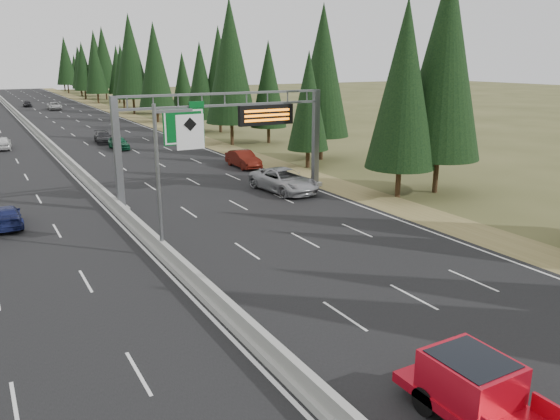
# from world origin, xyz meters

# --- Properties ---
(road) EXTENTS (32.00, 260.00, 0.08)m
(road) POSITION_xyz_m (0.00, 80.00, 0.04)
(road) COLOR black
(road) RESTS_ON ground
(shoulder_right) EXTENTS (3.60, 260.00, 0.06)m
(shoulder_right) POSITION_xyz_m (17.80, 80.00, 0.03)
(shoulder_right) COLOR olive
(shoulder_right) RESTS_ON ground
(median_barrier) EXTENTS (0.70, 260.00, 0.85)m
(median_barrier) POSITION_xyz_m (0.00, 80.00, 0.41)
(median_barrier) COLOR gray
(median_barrier) RESTS_ON road
(sign_gantry) EXTENTS (16.75, 0.98, 7.80)m
(sign_gantry) POSITION_xyz_m (8.92, 34.88, 5.27)
(sign_gantry) COLOR slate
(sign_gantry) RESTS_ON road
(hov_sign_pole) EXTENTS (2.80, 0.50, 8.00)m
(hov_sign_pole) POSITION_xyz_m (0.58, 24.97, 4.72)
(hov_sign_pole) COLOR slate
(hov_sign_pole) RESTS_ON road
(tree_row_right) EXTENTS (12.32, 242.64, 18.93)m
(tree_row_right) POSITION_xyz_m (21.90, 65.32, 9.31)
(tree_row_right) COLOR black
(tree_row_right) RESTS_ON ground
(silver_minivan) EXTENTS (3.62, 6.77, 1.81)m
(silver_minivan) POSITION_xyz_m (12.92, 34.45, 0.99)
(silver_minivan) COLOR #999A9E
(silver_minivan) RESTS_ON road
(red_pickup) EXTENTS (2.16, 6.05, 1.97)m
(red_pickup) POSITION_xyz_m (3.46, 6.90, 1.17)
(red_pickup) COLOR black
(red_pickup) RESTS_ON road
(car_ahead_green) EXTENTS (1.76, 4.37, 1.49)m
(car_ahead_green) POSITION_xyz_m (6.74, 61.98, 0.83)
(car_ahead_green) COLOR #114E2F
(car_ahead_green) RESTS_ON road
(car_ahead_dkred) EXTENTS (1.73, 4.92, 1.62)m
(car_ahead_dkred) POSITION_xyz_m (14.50, 45.00, 0.89)
(car_ahead_dkred) COLOR #4F120B
(car_ahead_dkred) RESTS_ON road
(car_ahead_dkgrey) EXTENTS (2.39, 4.95, 1.39)m
(car_ahead_dkgrey) POSITION_xyz_m (6.30, 67.88, 0.78)
(car_ahead_dkgrey) COLOR black
(car_ahead_dkgrey) RESTS_ON road
(car_ahead_white) EXTENTS (2.56, 5.44, 1.50)m
(car_ahead_white) POSITION_xyz_m (7.74, 119.76, 0.83)
(car_ahead_white) COLOR silver
(car_ahead_white) RESTS_ON road
(car_ahead_far) EXTENTS (1.60, 3.93, 1.33)m
(car_ahead_far) POSITION_xyz_m (3.62, 129.82, 0.75)
(car_ahead_far) COLOR black
(car_ahead_far) RESTS_ON road
(car_onc_blue) EXTENTS (1.86, 4.56, 1.32)m
(car_onc_blue) POSITION_xyz_m (-6.86, 34.96, 0.74)
(car_onc_blue) COLOR navy
(car_onc_blue) RESTS_ON road
(car_onc_white) EXTENTS (2.19, 4.57, 1.51)m
(car_onc_white) POSITION_xyz_m (-4.96, 68.53, 0.83)
(car_onc_white) COLOR silver
(car_onc_white) RESTS_ON road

